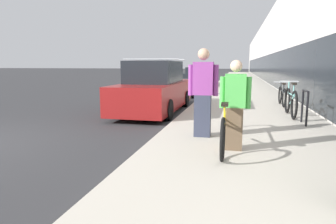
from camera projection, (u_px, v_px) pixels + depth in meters
name	position (u px, v px, depth m)	size (l,w,h in m)	color
sidewalk_slab	(242.00, 83.00, 24.58)	(3.91, 70.00, 0.12)	#BCB5A5
storefront_facade	(313.00, 51.00, 30.28)	(10.01, 70.00, 5.76)	silver
tandem_bicycle	(226.00, 124.00, 5.52)	(0.52, 2.84, 0.85)	black
person_rider	(235.00, 105.00, 5.06)	(0.52, 0.20, 1.53)	brown
person_bystander	(203.00, 93.00, 6.00)	(0.60, 0.24, 1.77)	#33384C
bike_rack_hoop	(305.00, 103.00, 7.28)	(0.05, 0.60, 0.84)	black
cruiser_bike_nearest	(291.00, 102.00, 8.46)	(0.52, 1.89, 0.97)	black
cruiser_bike_middle	(282.00, 96.00, 10.65)	(0.52, 1.62, 0.83)	black
parked_sedan_curbside	(155.00, 89.00, 9.98)	(1.80, 4.79, 1.75)	maroon
vintage_roadster_curbside	(183.00, 86.00, 15.40)	(1.85, 4.24, 1.10)	#4C5156
parked_sedan_far	(199.00, 78.00, 21.64)	(1.92, 4.59, 1.38)	#4C5156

